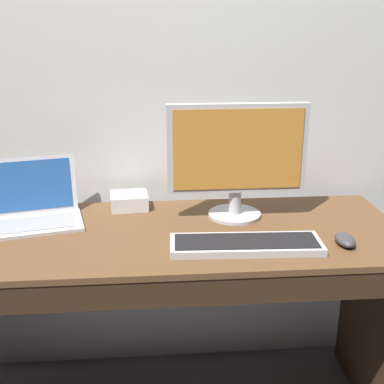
# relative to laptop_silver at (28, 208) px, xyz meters

# --- Properties ---
(desk) EXTENTS (1.67, 0.61, 0.76)m
(desk) POSITION_rel_laptop_silver_xyz_m (0.46, -0.15, -0.30)
(desk) COLOR brown
(desk) RESTS_ON ground
(laptop_silver) EXTENTS (0.40, 0.32, 0.21)m
(laptop_silver) POSITION_rel_laptop_silver_xyz_m (0.00, 0.00, 0.00)
(laptop_silver) COLOR silver
(laptop_silver) RESTS_ON desk
(external_monitor) EXTENTS (0.49, 0.19, 0.42)m
(external_monitor) POSITION_rel_laptop_silver_xyz_m (0.74, -0.02, 0.18)
(external_monitor) COLOR #B7B7BC
(external_monitor) RESTS_ON desk
(wired_keyboard) EXTENTS (0.48, 0.17, 0.03)m
(wired_keyboard) POSITION_rel_laptop_silver_xyz_m (0.73, -0.28, -0.04)
(wired_keyboard) COLOR #BCBCC1
(wired_keyboard) RESTS_ON desk
(computer_mouse) EXTENTS (0.06, 0.10, 0.03)m
(computer_mouse) POSITION_rel_laptop_silver_xyz_m (1.05, -0.28, -0.03)
(computer_mouse) COLOR #38383D
(computer_mouse) RESTS_ON desk
(external_drive_box) EXTENTS (0.15, 0.13, 0.06)m
(external_drive_box) POSITION_rel_laptop_silver_xyz_m (0.35, 0.11, -0.02)
(external_drive_box) COLOR silver
(external_drive_box) RESTS_ON desk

